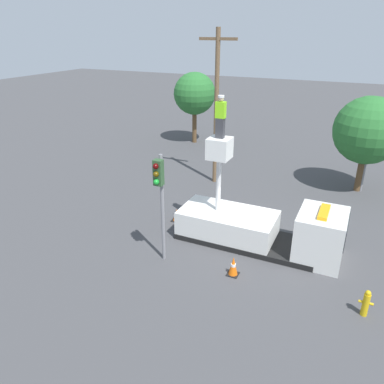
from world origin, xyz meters
TOP-DOWN VIEW (x-y plane):
  - ground_plane at (0.00, 0.00)m, footprint 120.00×120.00m
  - bucket_truck at (0.56, 0.00)m, footprint 7.11×2.34m
  - worker at (-1.44, 0.00)m, footprint 0.40×0.26m
  - traffic_light_pole at (-2.71, -2.92)m, footprint 0.34×0.57m
  - traffic_light_across at (4.37, 8.25)m, footprint 0.34×0.57m
  - fire_hydrant at (4.99, -2.87)m, footprint 0.46×0.22m
  - traffic_cone_rear at (-3.78, 0.47)m, footprint 0.48×0.48m
  - traffic_cone_curbside at (0.26, -2.60)m, footprint 0.45×0.45m
  - tree_left_bg at (4.17, 8.40)m, footprint 3.78×3.78m
  - tree_right_bg at (-8.89, 13.67)m, footprint 3.36×3.36m
  - utility_pole at (-4.04, 6.16)m, footprint 2.20×0.26m

SIDE VIEW (x-z plane):
  - ground_plane at x=0.00m, z-range 0.00..0.00m
  - traffic_cone_rear at x=-3.78m, z-range -0.02..0.61m
  - traffic_cone_curbside at x=0.26m, z-range -0.02..0.78m
  - fire_hydrant at x=4.99m, z-range -0.01..0.98m
  - bucket_truck at x=0.56m, z-range -1.49..3.16m
  - traffic_light_pole at x=-2.71m, z-range 0.96..5.52m
  - tree_left_bg at x=4.17m, z-range 0.86..6.38m
  - traffic_light_across at x=4.37m, z-range 1.09..6.32m
  - tree_right_bg at x=-8.89m, z-range 1.15..6.87m
  - utility_pole at x=-4.04m, z-range 0.33..9.25m
  - worker at x=-1.44m, z-range 4.65..6.40m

